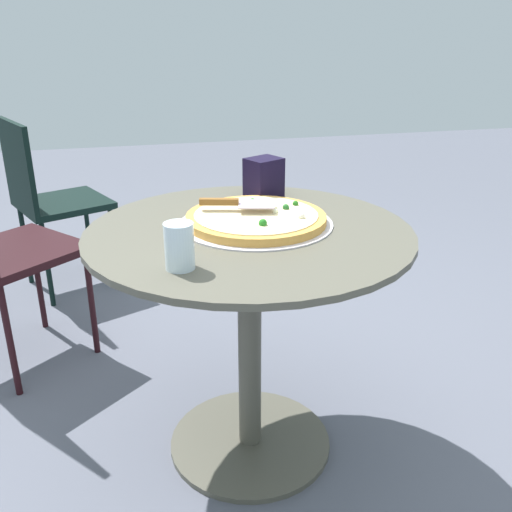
{
  "coord_description": "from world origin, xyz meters",
  "views": [
    {
      "loc": [
        -1.41,
        0.33,
        1.24
      ],
      "look_at": [
        0.04,
        -0.03,
        0.63
      ],
      "focal_mm": 39.65,
      "sensor_mm": 36.0,
      "label": 1
    }
  ],
  "objects_px": {
    "napkin_dispenser": "(264,178)",
    "patio_chair_corner": "(47,194)",
    "patio_table": "(249,298)",
    "pizza_server": "(237,203)",
    "drinking_cup": "(179,246)",
    "pizza_on_tray": "(256,219)"
  },
  "relations": [
    {
      "from": "patio_table",
      "to": "pizza_on_tray",
      "type": "relative_size",
      "value": 2.08
    },
    {
      "from": "pizza_on_tray",
      "to": "napkin_dispenser",
      "type": "distance_m",
      "value": 0.26
    },
    {
      "from": "pizza_on_tray",
      "to": "patio_chair_corner",
      "type": "relative_size",
      "value": 0.5
    },
    {
      "from": "pizza_server",
      "to": "patio_chair_corner",
      "type": "relative_size",
      "value": 0.25
    },
    {
      "from": "pizza_on_tray",
      "to": "drinking_cup",
      "type": "distance_m",
      "value": 0.36
    },
    {
      "from": "napkin_dispenser",
      "to": "patio_chair_corner",
      "type": "distance_m",
      "value": 1.36
    },
    {
      "from": "patio_table",
      "to": "patio_chair_corner",
      "type": "bearing_deg",
      "value": 26.35
    },
    {
      "from": "patio_table",
      "to": "pizza_on_tray",
      "type": "distance_m",
      "value": 0.23
    },
    {
      "from": "patio_table",
      "to": "napkin_dispenser",
      "type": "bearing_deg",
      "value": -22.26
    },
    {
      "from": "patio_table",
      "to": "pizza_on_tray",
      "type": "bearing_deg",
      "value": -37.48
    },
    {
      "from": "pizza_on_tray",
      "to": "drinking_cup",
      "type": "relative_size",
      "value": 3.96
    },
    {
      "from": "patio_table",
      "to": "pizza_server",
      "type": "xyz_separation_m",
      "value": [
        0.08,
        0.02,
        0.26
      ]
    },
    {
      "from": "patio_table",
      "to": "drinking_cup",
      "type": "relative_size",
      "value": 8.25
    },
    {
      "from": "patio_chair_corner",
      "to": "pizza_server",
      "type": "bearing_deg",
      "value": -152.8
    },
    {
      "from": "patio_table",
      "to": "napkin_dispenser",
      "type": "xyz_separation_m",
      "value": [
        0.28,
        -0.11,
        0.27
      ]
    },
    {
      "from": "drinking_cup",
      "to": "napkin_dispenser",
      "type": "xyz_separation_m",
      "value": [
        0.5,
        -0.33,
        0.01
      ]
    },
    {
      "from": "drinking_cup",
      "to": "patio_chair_corner",
      "type": "xyz_separation_m",
      "value": [
        1.58,
        0.46,
        -0.28
      ]
    },
    {
      "from": "patio_chair_corner",
      "to": "pizza_on_tray",
      "type": "bearing_deg",
      "value": -151.99
    },
    {
      "from": "patio_table",
      "to": "drinking_cup",
      "type": "xyz_separation_m",
      "value": [
        -0.22,
        0.21,
        0.26
      ]
    },
    {
      "from": "pizza_on_tray",
      "to": "napkin_dispenser",
      "type": "xyz_separation_m",
      "value": [
        0.24,
        -0.08,
        0.05
      ]
    },
    {
      "from": "napkin_dispenser",
      "to": "drinking_cup",
      "type": "bearing_deg",
      "value": -149.35
    },
    {
      "from": "drinking_cup",
      "to": "napkin_dispenser",
      "type": "bearing_deg",
      "value": -33.21
    }
  ]
}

